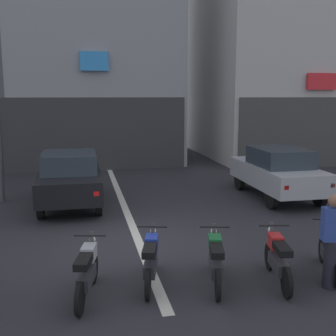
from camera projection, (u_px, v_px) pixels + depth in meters
ground_plane at (141, 247)px, 9.32m from camera, size 120.00×120.00×0.00m
lane_centre_line at (117, 188)px, 15.10m from camera, size 0.20×18.00×0.01m
building_mid_block at (88, 47)px, 21.15m from camera, size 8.53×7.22×11.42m
car_black_crossing_near at (70, 177)px, 12.67m from camera, size 1.77×4.10×1.64m
car_silver_parked_kerbside at (278, 171)px, 13.64m from camera, size 1.79×4.11×1.64m
motorcycle_silver_row_leftmost at (87, 271)px, 6.97m from camera, size 0.56×1.65×0.98m
motorcycle_blue_row_left_mid at (151, 259)px, 7.45m from camera, size 0.60×1.64×0.98m
motorcycle_green_row_centre at (215, 260)px, 7.44m from camera, size 0.59×1.64×0.98m
motorcycle_red_row_right_mid at (278, 258)px, 7.52m from camera, size 0.55×1.65×0.98m
motorcycle_black_row_rightmost at (329, 250)px, 7.90m from camera, size 0.72×1.58×0.98m
person_by_motorcycles at (332, 241)px, 7.24m from camera, size 0.40×0.29×1.67m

